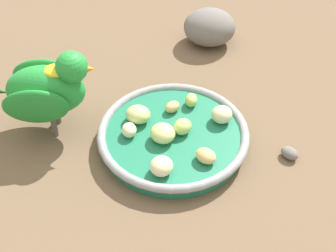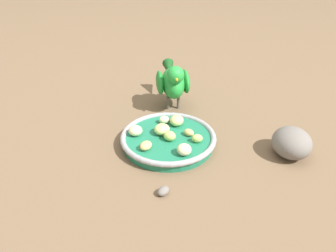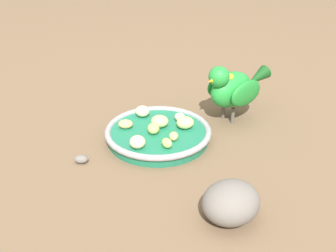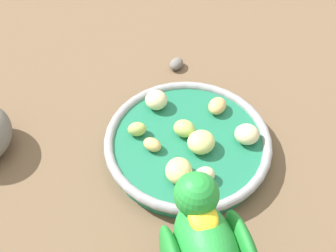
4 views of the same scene
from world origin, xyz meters
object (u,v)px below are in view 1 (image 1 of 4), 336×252
at_px(apple_piece_1, 183,127).
at_px(apple_piece_6, 172,107).
at_px(apple_piece_4, 139,112).
at_px(apple_piece_8, 194,100).
at_px(apple_piece_3, 161,166).
at_px(parrot, 43,88).
at_px(feeding_bowl, 173,136).
at_px(pebble_0, 290,152).
at_px(apple_piece_7, 222,114).
at_px(apple_piece_5, 129,130).
at_px(apple_piece_2, 206,156).
at_px(apple_piece_0, 163,133).
at_px(rock_large, 210,27).

distance_m(apple_piece_1, apple_piece_6, 0.05).
bearing_deg(apple_piece_4, apple_piece_8, 123.79).
bearing_deg(apple_piece_3, parrot, -108.56).
xyz_separation_m(feeding_bowl, pebble_0, (-0.01, 0.16, -0.01)).
bearing_deg(apple_piece_7, feeding_bowl, -56.29).
distance_m(apple_piece_1, apple_piece_5, 0.08).
bearing_deg(apple_piece_3, pebble_0, 118.68).
bearing_deg(apple_piece_3, apple_piece_8, 173.91).
bearing_deg(apple_piece_8, apple_piece_5, -42.38).
bearing_deg(feeding_bowl, apple_piece_2, 52.84).
distance_m(apple_piece_2, apple_piece_4, 0.12).
bearing_deg(apple_piece_8, apple_piece_7, 62.14).
relative_size(apple_piece_2, apple_piece_5, 1.19).
xyz_separation_m(apple_piece_4, apple_piece_5, (0.04, -0.00, -0.00)).
distance_m(apple_piece_0, pebble_0, 0.18).
distance_m(apple_piece_5, parrot, 0.13).
relative_size(feeding_bowl, apple_piece_4, 5.99).
height_order(apple_piece_8, pebble_0, apple_piece_8).
distance_m(apple_piece_2, apple_piece_5, 0.12).
bearing_deg(apple_piece_3, apple_piece_5, -132.76).
bearing_deg(apple_piece_2, apple_piece_3, -57.08).
bearing_deg(apple_piece_5, apple_piece_3, 47.24).
xyz_separation_m(apple_piece_3, apple_piece_5, (-0.06, -0.06, -0.00)).
bearing_deg(pebble_0, parrot, -85.61).
relative_size(apple_piece_3, apple_piece_5, 1.27).
relative_size(rock_large, pebble_0, 3.56).
distance_m(apple_piece_2, apple_piece_3, 0.06).
bearing_deg(apple_piece_6, apple_piece_8, 124.74).
bearing_deg(pebble_0, apple_piece_1, -86.38).
bearing_deg(feeding_bowl, apple_piece_3, 1.43).
distance_m(apple_piece_0, apple_piece_1, 0.03).
bearing_deg(apple_piece_5, apple_piece_4, 173.27).
relative_size(feeding_bowl, pebble_0, 8.33).
relative_size(apple_piece_7, rock_large, 0.33).
height_order(apple_piece_1, pebble_0, apple_piece_1).
bearing_deg(apple_piece_5, apple_piece_8, 137.62).
height_order(apple_piece_8, parrot, parrot).
bearing_deg(apple_piece_4, parrot, -76.96).
xyz_separation_m(apple_piece_0, apple_piece_3, (0.06, 0.01, -0.00)).
relative_size(apple_piece_1, apple_piece_7, 0.92).
height_order(feeding_bowl, apple_piece_3, apple_piece_3).
bearing_deg(apple_piece_5, apple_piece_0, 92.48).
bearing_deg(apple_piece_1, apple_piece_3, -8.26).
height_order(apple_piece_5, pebble_0, apple_piece_5).
bearing_deg(apple_piece_8, feeding_bowl, -14.45).
distance_m(apple_piece_6, pebble_0, 0.18).
height_order(feeding_bowl, parrot, parrot).
bearing_deg(rock_large, apple_piece_0, -2.99).
relative_size(apple_piece_0, apple_piece_4, 1.00).
distance_m(rock_large, pebble_0, 0.30).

